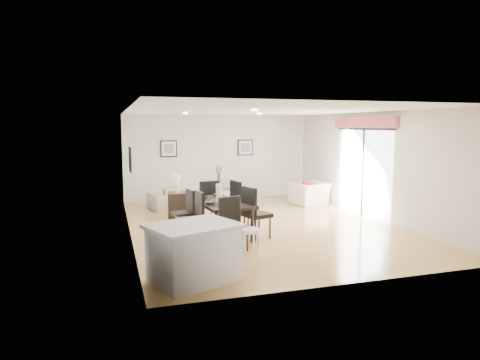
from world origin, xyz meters
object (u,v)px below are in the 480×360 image
object	(u,v)px
sofa	(189,196)
dining_table	(219,205)
dining_chair_wnear	(194,214)
bar_stool	(249,236)
dining_chair_head	(232,220)
armchair	(310,194)
kitchen_island	(194,253)
dining_chair_efar	(240,202)
dining_chair_wfar	(186,209)
dining_chair_enear	(254,210)
dining_chair_foot	(208,200)
coffee_table	(234,195)
side_table	(178,205)

from	to	relation	value
sofa	dining_table	size ratio (longest dim) A/B	1.20
dining_chair_wnear	bar_stool	distance (m)	2.21
dining_table	dining_chair_head	xyz separation A→B (m)	(-0.02, -1.10, -0.11)
armchair	kitchen_island	world-z (taller)	kitchen_island
dining_chair_efar	armchair	bearing A→B (deg)	-59.48
sofa	dining_chair_efar	distance (m)	3.06
dining_chair_wfar	dining_chair_enear	distance (m)	1.57
sofa	dining_chair_efar	size ratio (longest dim) A/B	2.02
dining_chair_head	dining_chair_wfar	bearing A→B (deg)	97.28
dining_chair_foot	bar_stool	world-z (taller)	dining_chair_foot
sofa	dining_chair_efar	xyz separation A→B (m)	(0.65, -2.97, 0.29)
dining_chair_efar	coffee_table	world-z (taller)	dining_chair_efar
armchair	dining_chair_wnear	world-z (taller)	dining_chair_wnear
dining_chair_head	bar_stool	world-z (taller)	dining_chair_head
dining_table	kitchen_island	distance (m)	2.81
dining_table	dining_chair_efar	size ratio (longest dim) A/B	1.69
coffee_table	kitchen_island	size ratio (longest dim) A/B	0.64
dining_chair_wfar	dining_chair_foot	bearing A→B (deg)	122.75
dining_chair_head	dining_table	bearing A→B (deg)	74.85
dining_table	dining_chair_enear	distance (m)	0.78
dining_chair_enear	armchair	bearing A→B (deg)	-58.56
sofa	bar_stool	bearing A→B (deg)	75.60
dining_chair_head	sofa	bearing A→B (deg)	76.12
coffee_table	dining_chair_head	bearing A→B (deg)	-119.69
dining_chair_wnear	coffee_table	size ratio (longest dim) A/B	1.06
kitchen_island	armchair	bearing A→B (deg)	28.82
dining_chair_wnear	kitchen_island	world-z (taller)	dining_chair_wnear
armchair	dining_chair_enear	bearing A→B (deg)	32.96
sofa	dining_chair_foot	xyz separation A→B (m)	(0.04, -2.31, 0.26)
kitchen_island	bar_stool	world-z (taller)	kitchen_island
sofa	dining_chair_foot	distance (m)	2.32
coffee_table	bar_stool	bearing A→B (deg)	-117.38
dining_chair_enear	dining_chair_head	world-z (taller)	dining_chair_enear
dining_chair_head	dining_chair_foot	xyz separation A→B (m)	(0.03, 2.20, 0.03)
dining_chair_wnear	dining_chair_enear	distance (m)	1.25
dining_table	side_table	distance (m)	2.19
dining_chair_head	bar_stool	bearing A→B (deg)	-110.05
dining_table	dining_chair_enear	bearing A→B (deg)	-44.44
armchair	bar_stool	distance (m)	6.50
kitchen_island	sofa	bearing A→B (deg)	59.71
dining_chair_efar	dining_chair_foot	distance (m)	0.90
dining_chair_foot	side_table	bearing A→B (deg)	-64.56
side_table	bar_stool	xyz separation A→B (m)	(0.39, -4.68, 0.33)
bar_stool	dining_chair_head	bearing A→B (deg)	84.01
coffee_table	dining_chair_enear	bearing A→B (deg)	-114.26
dining_chair_wnear	side_table	world-z (taller)	dining_chair_wnear
dining_chair_wfar	coffee_table	bearing A→B (deg)	137.07
armchair	kitchen_island	distance (m)	7.03
dining_chair_efar	dining_chair_head	xyz separation A→B (m)	(-0.64, -1.54, -0.06)
dining_chair_enear	bar_stool	bearing A→B (deg)	142.71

